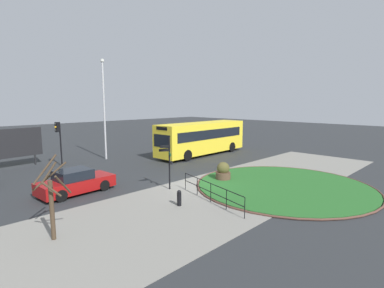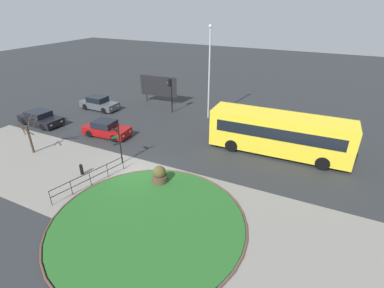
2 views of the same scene
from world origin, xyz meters
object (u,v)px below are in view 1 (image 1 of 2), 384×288
Objects in this scene: signpost_directional at (169,160)px; planter_near_signpost at (223,172)px; bollard_foreground at (179,198)px; car_near_lane at (76,182)px; lamppost_tall at (104,107)px; street_tree_bare at (52,199)px; traffic_light_near at (58,134)px; billboard_left at (12,144)px; bus_yellow at (202,138)px.

planter_near_signpost is (3.92, -0.95, -1.22)m from signpost_directional.
car_near_lane reaches higher than bollard_foreground.
lamppost_tall reaches higher than street_tree_bare.
lamppost_tall is (4.21, 0.29, 2.09)m from traffic_light_near.
street_tree_bare reaches higher than billboard_left.
bus_yellow reaches higher than signpost_directional.
lamppost_tall is (-7.82, 4.68, 3.03)m from bus_yellow.
lamppost_tall is (2.20, 11.24, 2.95)m from signpost_directional.
car_near_lane is (-4.17, 3.28, -1.14)m from signpost_directional.
planter_near_signpost is at bearing -13.68° from signpost_directional.
street_tree_bare is at bearing 24.02° from bus_yellow.
bollard_foreground is 0.18× the size of billboard_left.
traffic_light_near reaches higher than planter_near_signpost.
street_tree_bare is at bearing -176.31° from planter_near_signpost.
billboard_left is (-2.77, 2.16, -0.71)m from traffic_light_near.
signpost_directional is 13.96m from billboard_left.
street_tree_bare is at bearing 54.60° from traffic_light_near.
bollard_foreground is at bearing -120.67° from signpost_directional.
signpost_directional is 7.42m from street_tree_bare.
billboard_left is 1.41× the size of street_tree_bare.
signpost_directional is 0.97× the size of street_tree_bare.
traffic_light_near is 0.80× the size of billboard_left.
traffic_light_near reaches higher than bus_yellow.
signpost_directional is at bearing 59.33° from bollard_foreground.
billboard_left is at bearing 121.77° from planter_near_signpost.
signpost_directional reaches higher than bollard_foreground.
billboard_left is (-3.34, 15.55, 1.51)m from bollard_foreground.
bus_yellow is 1.19× the size of lamppost_tall.
lamppost_tall is 1.97× the size of billboard_left.
traffic_light_near is (-0.57, 13.39, 2.22)m from bollard_foreground.
bollard_foreground is (-1.45, -2.44, -1.36)m from signpost_directional.
traffic_light_near is at bearing 100.44° from signpost_directional.
billboard_left is (-6.99, 1.87, -2.79)m from lamppost_tall.
billboard_left is at bearing -50.91° from traffic_light_near.
signpost_directional is at bearing -101.06° from lamppost_tall.
bollard_foreground is 0.66× the size of planter_near_signpost.
bus_yellow is at bearing -30.94° from lamppost_tall.
traffic_light_near is 13.70m from street_tree_bare.
bollard_foreground is at bearing -82.97° from billboard_left.
bus_yellow is 16.19m from billboard_left.
bus_yellow is (10.01, 6.56, -0.08)m from signpost_directional.
car_near_lane is 1.33× the size of street_tree_bare.
bus_yellow is at bearing 38.13° from bollard_foreground.
street_tree_bare is (-5.78, 0.77, 1.15)m from bollard_foreground.
billboard_left is at bearing 165.02° from lamppost_tall.
signpost_directional is 11.17m from traffic_light_near.
traffic_light_near reaches higher than signpost_directional.
bus_yellow is 2.48× the size of car_near_lane.
car_near_lane is 0.94× the size of billboard_left.
planter_near_signpost is (8.71, -14.06, -1.37)m from billboard_left.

